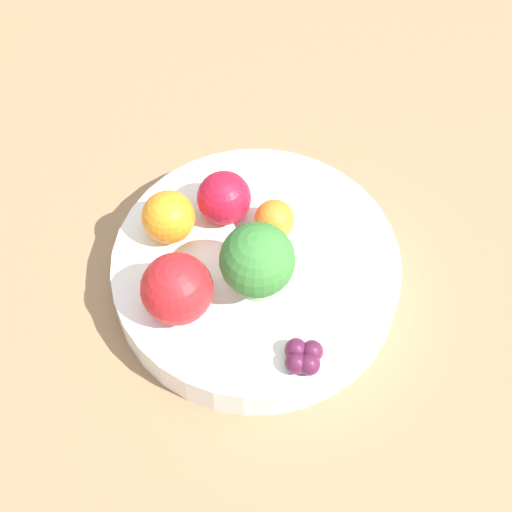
{
  "coord_description": "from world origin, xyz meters",
  "views": [
    {
      "loc": [
        0.25,
        0.29,
        0.68
      ],
      "look_at": [
        0.0,
        0.0,
        0.07
      ],
      "focal_mm": 60.0,
      "sensor_mm": 36.0,
      "label": 1
    }
  ],
  "objects_px": {
    "orange_front": "(274,219)",
    "grape_cluster": "(303,357)",
    "broccoli": "(257,261)",
    "bowl": "(256,273)",
    "apple_green": "(224,198)",
    "apple_red": "(177,289)",
    "orange_back": "(168,217)"
  },
  "relations": [
    {
      "from": "orange_front",
      "to": "grape_cluster",
      "type": "bearing_deg",
      "value": 59.19
    },
    {
      "from": "broccoli",
      "to": "orange_front",
      "type": "relative_size",
      "value": 2.24
    },
    {
      "from": "bowl",
      "to": "apple_green",
      "type": "relative_size",
      "value": 5.26
    },
    {
      "from": "apple_red",
      "to": "bowl",
      "type": "bearing_deg",
      "value": 173.99
    },
    {
      "from": "grape_cluster",
      "to": "bowl",
      "type": "bearing_deg",
      "value": -108.76
    },
    {
      "from": "orange_front",
      "to": "orange_back",
      "type": "relative_size",
      "value": 0.76
    },
    {
      "from": "orange_front",
      "to": "orange_back",
      "type": "distance_m",
      "value": 0.09
    },
    {
      "from": "bowl",
      "to": "broccoli",
      "type": "distance_m",
      "value": 0.07
    },
    {
      "from": "grape_cluster",
      "to": "broccoli",
      "type": "bearing_deg",
      "value": -101.74
    },
    {
      "from": "apple_green",
      "to": "grape_cluster",
      "type": "height_order",
      "value": "apple_green"
    },
    {
      "from": "orange_front",
      "to": "apple_red",
      "type": "bearing_deg",
      "value": 3.32
    },
    {
      "from": "broccoli",
      "to": "apple_green",
      "type": "xyz_separation_m",
      "value": [
        -0.03,
        -0.08,
        -0.02
      ]
    },
    {
      "from": "broccoli",
      "to": "orange_front",
      "type": "xyz_separation_m",
      "value": [
        -0.05,
        -0.04,
        -0.03
      ]
    },
    {
      "from": "apple_red",
      "to": "grape_cluster",
      "type": "xyz_separation_m",
      "value": [
        -0.04,
        0.1,
        -0.02
      ]
    },
    {
      "from": "bowl",
      "to": "broccoli",
      "type": "bearing_deg",
      "value": 51.59
    },
    {
      "from": "orange_front",
      "to": "broccoli",
      "type": "bearing_deg",
      "value": 35.61
    },
    {
      "from": "apple_red",
      "to": "apple_green",
      "type": "relative_size",
      "value": 1.25
    },
    {
      "from": "apple_red",
      "to": "orange_front",
      "type": "xyz_separation_m",
      "value": [
        -0.11,
        -0.01,
        -0.01
      ]
    },
    {
      "from": "apple_red",
      "to": "grape_cluster",
      "type": "distance_m",
      "value": 0.11
    },
    {
      "from": "broccoli",
      "to": "grape_cluster",
      "type": "distance_m",
      "value": 0.08
    },
    {
      "from": "broccoli",
      "to": "apple_red",
      "type": "xyz_separation_m",
      "value": [
        0.06,
        -0.03,
        -0.02
      ]
    },
    {
      "from": "bowl",
      "to": "broccoli",
      "type": "xyz_separation_m",
      "value": [
        0.02,
        0.02,
        0.06
      ]
    },
    {
      "from": "bowl",
      "to": "apple_red",
      "type": "relative_size",
      "value": 4.21
    },
    {
      "from": "broccoli",
      "to": "apple_red",
      "type": "height_order",
      "value": "broccoli"
    },
    {
      "from": "bowl",
      "to": "apple_red",
      "type": "xyz_separation_m",
      "value": [
        0.08,
        -0.01,
        0.05
      ]
    },
    {
      "from": "bowl",
      "to": "orange_back",
      "type": "relative_size",
      "value": 5.41
    },
    {
      "from": "bowl",
      "to": "apple_red",
      "type": "bearing_deg",
      "value": -6.01
    },
    {
      "from": "bowl",
      "to": "orange_back",
      "type": "xyz_separation_m",
      "value": [
        0.04,
        -0.07,
        0.04
      ]
    },
    {
      "from": "broccoli",
      "to": "orange_back",
      "type": "height_order",
      "value": "broccoli"
    },
    {
      "from": "orange_front",
      "to": "grape_cluster",
      "type": "height_order",
      "value": "orange_front"
    },
    {
      "from": "broccoli",
      "to": "grape_cluster",
      "type": "bearing_deg",
      "value": 78.26
    },
    {
      "from": "apple_green",
      "to": "orange_front",
      "type": "height_order",
      "value": "apple_green"
    }
  ]
}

